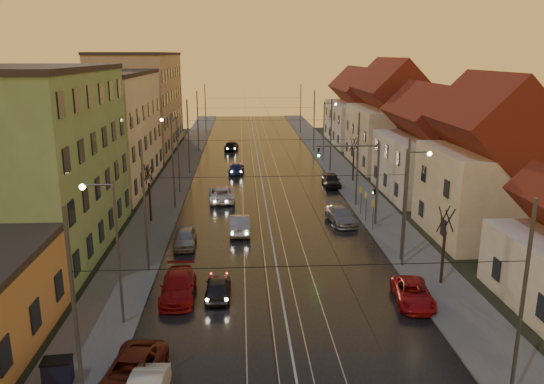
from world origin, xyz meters
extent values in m
plane|color=black|center=(0.00, 0.00, 0.00)|extent=(160.00, 160.00, 0.00)
cube|color=black|center=(0.00, 40.00, 0.02)|extent=(16.00, 120.00, 0.04)
cube|color=#4C4C4C|center=(-10.00, 40.00, 0.07)|extent=(4.00, 120.00, 0.15)
cube|color=#4C4C4C|center=(10.00, 40.00, 0.07)|extent=(4.00, 120.00, 0.15)
cube|color=gray|center=(-2.20, 40.00, 0.06)|extent=(0.06, 120.00, 0.03)
cube|color=gray|center=(-0.77, 40.00, 0.06)|extent=(0.06, 120.00, 0.03)
cube|color=gray|center=(0.77, 40.00, 0.06)|extent=(0.06, 120.00, 0.03)
cube|color=gray|center=(2.20, 40.00, 0.06)|extent=(0.06, 120.00, 0.03)
cube|color=#6B8756|center=(-17.50, 14.00, 6.50)|extent=(10.00, 18.00, 13.00)
cube|color=beige|center=(-17.50, 34.00, 6.00)|extent=(10.00, 20.00, 12.00)
cube|color=tan|center=(-17.50, 58.00, 7.00)|extent=(10.00, 24.00, 14.00)
cube|color=#BBAF90|center=(17.00, 15.00, 3.50)|extent=(8.50, 10.00, 7.00)
pyramid|color=#5C2115|center=(17.00, 15.00, 8.90)|extent=(8.67, 10.20, 3.80)
cube|color=beige|center=(17.00, 28.00, 3.00)|extent=(9.00, 12.00, 6.00)
pyramid|color=#5C2115|center=(17.00, 28.00, 7.60)|extent=(9.18, 12.24, 3.20)
cube|color=#BBAF90|center=(17.00, 43.00, 3.75)|extent=(9.00, 14.00, 7.50)
pyramid|color=#5C2115|center=(17.00, 43.00, 9.50)|extent=(9.18, 14.28, 4.00)
cube|color=beige|center=(17.00, 61.00, 3.25)|extent=(9.00, 16.00, 6.50)
pyramid|color=#5C2115|center=(17.00, 61.00, 8.25)|extent=(9.18, 16.32, 3.50)
cylinder|color=#595B60|center=(-8.60, -6.00, 4.50)|extent=(0.16, 0.16, 9.00)
cylinder|color=#595B60|center=(8.60, -6.00, 4.50)|extent=(0.16, 0.16, 9.00)
cylinder|color=#595B60|center=(-8.60, 9.00, 4.50)|extent=(0.16, 0.16, 9.00)
cylinder|color=#595B60|center=(8.60, 9.00, 4.50)|extent=(0.16, 0.16, 9.00)
cylinder|color=#595B60|center=(-8.60, 24.00, 4.50)|extent=(0.16, 0.16, 9.00)
cylinder|color=#595B60|center=(8.60, 24.00, 4.50)|extent=(0.16, 0.16, 9.00)
cylinder|color=#595B60|center=(-8.60, 39.00, 4.50)|extent=(0.16, 0.16, 9.00)
cylinder|color=#595B60|center=(8.60, 39.00, 4.50)|extent=(0.16, 0.16, 9.00)
cylinder|color=#595B60|center=(-8.60, 54.00, 4.50)|extent=(0.16, 0.16, 9.00)
cylinder|color=#595B60|center=(8.60, 54.00, 4.50)|extent=(0.16, 0.16, 9.00)
cylinder|color=#595B60|center=(-8.60, 72.00, 4.50)|extent=(0.16, 0.16, 9.00)
cylinder|color=#595B60|center=(8.60, 72.00, 4.50)|extent=(0.16, 0.16, 9.00)
cylinder|color=#595B60|center=(-8.80, 2.00, 4.00)|extent=(0.14, 0.14, 8.00)
cylinder|color=#595B60|center=(-9.60, 2.00, 7.80)|extent=(1.60, 0.10, 0.10)
sphere|color=#FFD88C|center=(-10.32, 2.00, 7.70)|extent=(0.32, 0.32, 0.32)
cylinder|color=#595B60|center=(8.80, 10.00, 4.00)|extent=(0.14, 0.14, 8.00)
cylinder|color=#595B60|center=(9.60, 10.00, 7.80)|extent=(1.60, 0.10, 0.10)
sphere|color=#FFD88C|center=(10.32, 10.00, 7.70)|extent=(0.32, 0.32, 0.32)
cylinder|color=#595B60|center=(-8.80, 30.00, 4.00)|extent=(0.14, 0.14, 8.00)
cylinder|color=#595B60|center=(-9.60, 30.00, 7.80)|extent=(1.60, 0.10, 0.10)
sphere|color=#FFD88C|center=(-10.32, 30.00, 7.70)|extent=(0.32, 0.32, 0.32)
cylinder|color=#595B60|center=(8.80, 46.00, 4.00)|extent=(0.14, 0.14, 8.00)
cylinder|color=#595B60|center=(9.60, 46.00, 7.80)|extent=(1.60, 0.10, 0.10)
sphere|color=#FFD88C|center=(10.32, 46.00, 7.70)|extent=(0.32, 0.32, 0.32)
cylinder|color=#595B60|center=(9.00, 18.00, 3.60)|extent=(0.20, 0.20, 7.20)
cylinder|color=#595B60|center=(6.40, 18.00, 6.90)|extent=(5.20, 0.14, 0.14)
imported|color=black|center=(4.00, 18.00, 6.30)|extent=(0.15, 0.18, 0.90)
sphere|color=#19FF3F|center=(4.00, 17.88, 6.15)|extent=(0.20, 0.20, 0.20)
cylinder|color=black|center=(-10.20, 20.00, 1.75)|extent=(0.18, 0.18, 3.50)
cylinder|color=black|center=(-9.97, 20.09, 4.30)|extent=(0.37, 0.92, 1.61)
cylinder|color=black|center=(-10.29, 20.23, 4.30)|extent=(0.91, 0.40, 1.61)
cylinder|color=black|center=(-10.43, 19.91, 4.30)|extent=(0.37, 0.92, 1.61)
cylinder|color=black|center=(-10.07, 19.78, 4.30)|extent=(0.84, 0.54, 1.62)
cylinder|color=black|center=(10.20, 6.00, 1.75)|extent=(0.18, 0.18, 3.50)
cylinder|color=black|center=(10.43, 6.09, 4.30)|extent=(0.37, 0.92, 1.61)
cylinder|color=black|center=(10.11, 6.23, 4.30)|extent=(0.91, 0.40, 1.61)
cylinder|color=black|center=(9.97, 5.91, 4.30)|extent=(0.37, 0.92, 1.61)
cylinder|color=black|center=(10.32, 5.78, 4.30)|extent=(0.84, 0.54, 1.62)
cylinder|color=black|center=(10.40, 34.00, 1.75)|extent=(0.18, 0.18, 3.50)
cylinder|color=black|center=(10.63, 34.09, 4.30)|extent=(0.37, 0.92, 1.61)
cylinder|color=black|center=(10.31, 34.23, 4.30)|extent=(0.91, 0.40, 1.61)
cylinder|color=black|center=(10.17, 33.91, 4.30)|extent=(0.37, 0.92, 1.61)
cylinder|color=black|center=(10.53, 33.78, 4.30)|extent=(0.84, 0.54, 1.62)
imported|color=black|center=(-3.83, 5.07, 0.63)|extent=(1.54, 3.70, 1.25)
imported|color=gray|center=(-2.54, 16.87, 0.76)|extent=(1.73, 4.65, 1.52)
imported|color=silver|center=(-4.33, 26.58, 0.73)|extent=(2.82, 5.43, 1.46)
imported|color=#19224D|center=(-2.94, 39.13, 0.64)|extent=(2.05, 4.48, 1.27)
imported|color=black|center=(-3.77, 55.00, 0.75)|extent=(2.34, 4.61, 1.51)
imported|color=#5A1B0F|center=(-7.24, -3.54, 0.67)|extent=(2.82, 5.06, 1.34)
imported|color=maroon|center=(-6.20, 5.18, 0.72)|extent=(2.14, 5.00, 1.44)
imported|color=gray|center=(-6.66, 13.95, 0.69)|extent=(1.75, 4.08, 1.37)
imported|color=#A71015|center=(7.60, 3.59, 0.61)|extent=(2.50, 4.60, 1.22)
imported|color=gray|center=(6.20, 18.90, 0.69)|extent=(2.45, 4.94, 1.38)
imported|color=black|center=(7.55, 31.91, 0.73)|extent=(1.73, 4.28, 1.46)
cube|color=black|center=(-10.47, -3.43, 0.70)|extent=(1.27, 0.91, 1.10)
camera|label=1|loc=(-2.32, -24.34, 14.19)|focal=35.00mm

